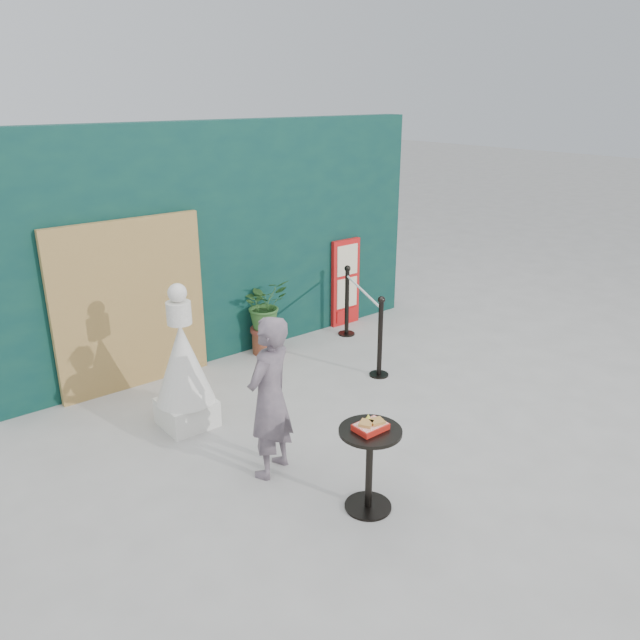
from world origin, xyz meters
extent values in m
plane|color=#ADAAA5|center=(0.00, 0.00, 0.00)|extent=(60.00, 60.00, 0.00)
cube|color=#0A2E2D|center=(0.00, 3.15, 1.50)|extent=(6.00, 0.30, 3.00)
cube|color=tan|center=(-1.40, 2.94, 1.00)|extent=(1.80, 0.08, 2.00)
imported|color=slate|center=(-1.20, 0.43, 0.76)|extent=(0.66, 0.55, 1.53)
cube|color=red|center=(1.90, 2.96, 0.65)|extent=(0.50, 0.06, 1.30)
cube|color=beige|center=(1.90, 2.92, 1.00)|extent=(0.38, 0.02, 0.45)
cube|color=beige|center=(1.90, 2.92, 0.50)|extent=(0.38, 0.02, 0.45)
cube|color=red|center=(1.90, 2.92, 0.15)|extent=(0.38, 0.02, 0.18)
cube|color=white|center=(-1.40, 1.70, 0.14)|extent=(0.52, 0.52, 0.28)
cone|color=silver|center=(-1.40, 1.70, 0.71)|extent=(0.61, 0.61, 0.85)
cylinder|color=white|center=(-1.40, 1.70, 1.25)|extent=(0.25, 0.25, 0.23)
sphere|color=white|center=(-1.40, 1.70, 1.46)|extent=(0.19, 0.19, 0.19)
cylinder|color=black|center=(-0.87, -0.53, 0.01)|extent=(0.40, 0.40, 0.02)
cylinder|color=black|center=(-0.87, -0.53, 0.36)|extent=(0.06, 0.06, 0.72)
cylinder|color=black|center=(-0.87, -0.53, 0.73)|extent=(0.52, 0.52, 0.03)
cube|color=red|center=(-0.87, -0.53, 0.78)|extent=(0.26, 0.19, 0.05)
cube|color=#E5411E|center=(-0.87, -0.53, 0.80)|extent=(0.24, 0.17, 0.00)
cube|color=gold|center=(-0.91, -0.52, 0.82)|extent=(0.15, 0.14, 0.02)
cube|color=gold|center=(-0.82, -0.55, 0.82)|extent=(0.13, 0.13, 0.02)
cone|color=#ECEC3E|center=(-0.85, -0.48, 0.83)|extent=(0.06, 0.06, 0.06)
cylinder|color=brown|center=(0.34, 2.79, 0.15)|extent=(0.36, 0.36, 0.30)
cylinder|color=brown|center=(0.34, 2.79, 0.33)|extent=(0.40, 0.40, 0.05)
imported|color=#2F5B27|center=(0.34, 2.79, 0.69)|extent=(0.60, 0.52, 0.67)
cylinder|color=black|center=(1.02, 1.30, 0.01)|extent=(0.24, 0.24, 0.02)
cylinder|color=black|center=(1.02, 1.30, 0.48)|extent=(0.06, 0.06, 0.96)
sphere|color=black|center=(1.02, 1.30, 0.99)|extent=(0.09, 0.09, 0.09)
cylinder|color=black|center=(1.62, 2.60, 0.01)|extent=(0.24, 0.24, 0.02)
cylinder|color=black|center=(1.62, 2.60, 0.48)|extent=(0.06, 0.06, 0.96)
sphere|color=black|center=(1.62, 2.60, 0.99)|extent=(0.09, 0.09, 0.09)
cylinder|color=white|center=(1.32, 1.95, 0.88)|extent=(0.63, 1.31, 0.03)
camera|label=1|loc=(-3.96, -3.72, 3.33)|focal=35.00mm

